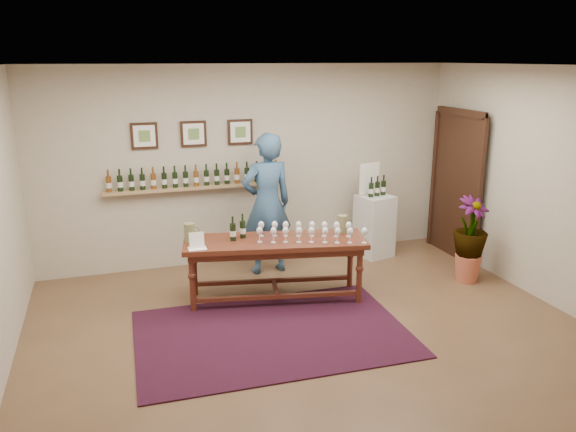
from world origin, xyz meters
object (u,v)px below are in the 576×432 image
object	(u,v)px
potted_plant	(470,240)
display_pedestal	(374,226)
person	(267,204)
tasting_table	(275,249)

from	to	relation	value
potted_plant	display_pedestal	bearing A→B (deg)	119.00
display_pedestal	person	size ratio (longest dim) A/B	0.48
person	potted_plant	bearing A→B (deg)	149.14
potted_plant	person	distance (m)	2.72
person	tasting_table	bearing A→B (deg)	74.61
tasting_table	potted_plant	xyz separation A→B (m)	(2.60, -0.24, -0.08)
tasting_table	potted_plant	bearing A→B (deg)	6.13
tasting_table	person	size ratio (longest dim) A/B	1.17
potted_plant	person	bearing A→B (deg)	154.14
display_pedestal	potted_plant	size ratio (longest dim) A/B	0.93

